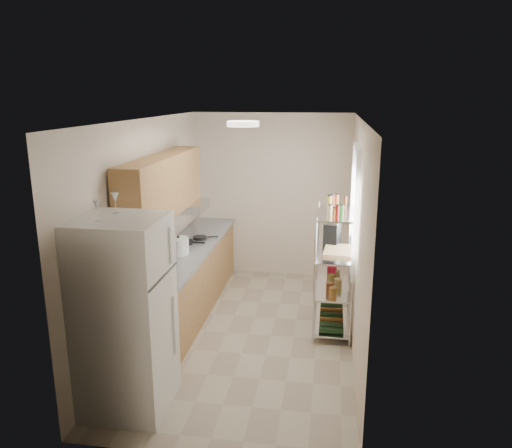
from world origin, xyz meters
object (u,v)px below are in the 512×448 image
(frying_pan_large, at_px, (184,242))
(espresso_machine, at_px, (332,233))
(rice_cooker, at_px, (178,246))
(cutting_board, at_px, (340,251))
(refrigerator, at_px, (125,316))

(frying_pan_large, relative_size, espresso_machine, 0.82)
(rice_cooker, bearing_deg, espresso_machine, 10.30)
(frying_pan_large, height_order, cutting_board, cutting_board)
(espresso_machine, bearing_deg, rice_cooker, -156.45)
(refrigerator, xyz_separation_m, frying_pan_large, (-0.14, 2.32, 0.00))
(frying_pan_large, xyz_separation_m, cutting_board, (2.09, -0.40, 0.11))
(cutting_board, relative_size, espresso_machine, 1.61)
(cutting_board, distance_m, espresso_machine, 0.35)
(frying_pan_large, bearing_deg, refrigerator, -89.30)
(refrigerator, height_order, rice_cooker, refrigerator)
(frying_pan_large, bearing_deg, espresso_machine, -5.51)
(rice_cooker, xyz_separation_m, frying_pan_large, (-0.06, 0.44, -0.09))
(refrigerator, bearing_deg, cutting_board, 44.48)
(frying_pan_large, relative_size, cutting_board, 0.51)
(rice_cooker, bearing_deg, refrigerator, -87.63)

